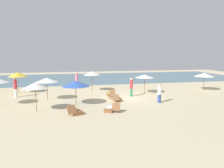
# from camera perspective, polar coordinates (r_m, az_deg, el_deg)

# --- Properties ---
(ground_plane) EXTENTS (60.00, 60.00, 0.00)m
(ground_plane) POSITION_cam_1_polar(r_m,az_deg,el_deg) (20.84, 3.35, -3.73)
(ground_plane) COLOR beige
(ocean_water) EXTENTS (48.00, 16.00, 0.06)m
(ocean_water) POSITION_cam_1_polar(r_m,az_deg,el_deg) (37.30, -3.55, 1.61)
(ocean_water) COLOR slate
(ocean_water) RESTS_ON ground_plane
(umbrella_0) EXTENTS (2.00, 2.00, 2.03)m
(umbrella_0) POSITION_cam_1_polar(r_m,az_deg,el_deg) (23.04, 8.57, 2.03)
(umbrella_0) COLOR brown
(umbrella_0) RESTS_ON ground_plane
(umbrella_1) EXTENTS (1.79, 1.79, 2.17)m
(umbrella_1) POSITION_cam_1_polar(r_m,az_deg,el_deg) (16.78, -19.48, -0.34)
(umbrella_1) COLOR olive
(umbrella_1) RESTS_ON ground_plane
(umbrella_2) EXTENTS (2.28, 2.28, 2.01)m
(umbrella_2) POSITION_cam_1_polar(r_m,az_deg,el_deg) (18.18, -9.48, 0.12)
(umbrella_2) COLOR olive
(umbrella_2) RESTS_ON ground_plane
(umbrella_3) EXTENTS (1.89, 1.89, 2.24)m
(umbrella_3) POSITION_cam_1_polar(r_m,az_deg,el_deg) (24.43, -5.24, 2.84)
(umbrella_3) COLOR brown
(umbrella_3) RESTS_ON ground_plane
(umbrella_5) EXTENTS (1.93, 1.93, 2.27)m
(umbrella_5) POSITION_cam_1_polar(r_m,az_deg,el_deg) (25.07, -23.49, 2.32)
(umbrella_5) COLOR brown
(umbrella_5) RESTS_ON ground_plane
(umbrella_6) EXTENTS (2.01, 2.01, 2.05)m
(umbrella_6) POSITION_cam_1_polar(r_m,az_deg,el_deg) (20.59, -16.71, 1.03)
(umbrella_6) COLOR brown
(umbrella_6) RESTS_ON ground_plane
(umbrella_7) EXTENTS (2.26, 2.26, 2.00)m
(umbrella_7) POSITION_cam_1_polar(r_m,az_deg,el_deg) (26.98, 23.06, 2.24)
(umbrella_7) COLOR brown
(umbrella_7) RESTS_ON ground_plane
(lounger_0) EXTENTS (1.14, 1.74, 0.74)m
(lounger_0) POSITION_cam_1_polar(r_m,az_deg,el_deg) (15.88, -9.78, -7.00)
(lounger_0) COLOR brown
(lounger_0) RESTS_ON ground_plane
(lounger_1) EXTENTS (1.26, 1.79, 0.67)m
(lounger_1) POSITION_cam_1_polar(r_m,az_deg,el_deg) (16.36, -0.34, -6.41)
(lounger_1) COLOR brown
(lounger_1) RESTS_ON ground_plane
(lounger_2) EXTENTS (0.91, 1.78, 0.67)m
(lounger_2) POSITION_cam_1_polar(r_m,az_deg,el_deg) (19.77, 0.96, -3.85)
(lounger_2) COLOR olive
(lounger_2) RESTS_ON ground_plane
(lounger_3) EXTENTS (0.67, 1.67, 0.73)m
(lounger_3) POSITION_cam_1_polar(r_m,az_deg,el_deg) (21.77, -0.37, -2.72)
(lounger_3) COLOR brown
(lounger_3) RESTS_ON ground_plane
(person_0) EXTENTS (0.41, 0.41, 1.85)m
(person_0) POSITION_cam_1_polar(r_m,az_deg,el_deg) (21.57, 5.07, -0.76)
(person_0) COLOR #338C59
(person_0) RESTS_ON ground_plane
(person_1) EXTENTS (0.41, 0.41, 1.96)m
(person_1) POSITION_cam_1_polar(r_m,az_deg,el_deg) (27.12, -9.23, 1.09)
(person_1) COLOR #338C59
(person_1) RESTS_ON ground_plane
(person_2) EXTENTS (0.35, 0.35, 1.69)m
(person_2) POSITION_cam_1_polar(r_m,az_deg,el_deg) (19.23, 12.34, -2.33)
(person_2) COLOR #2D4C8C
(person_2) RESTS_ON ground_plane
(person_4) EXTENTS (0.33, 0.33, 1.91)m
(person_4) POSITION_cam_1_polar(r_m,az_deg,el_deg) (23.04, -24.00, -0.80)
(person_4) COLOR white
(person_4) RESTS_ON ground_plane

